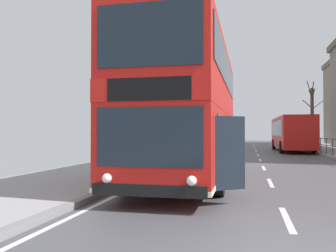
% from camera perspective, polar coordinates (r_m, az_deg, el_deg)
% --- Properties ---
extents(double_decker_bus_main, '(3.19, 10.41, 4.48)m').
position_cam_1_polar(double_decker_bus_main, '(12.00, 3.58, 2.50)').
color(double_decker_bus_main, red).
rests_on(double_decker_bus_main, ground).
extents(background_bus_far_lane, '(2.72, 11.05, 2.90)m').
position_cam_1_polar(background_bus_far_lane, '(32.26, 19.32, -1.02)').
color(background_bus_far_lane, red).
rests_on(background_bus_far_lane, ground).
extents(bare_tree_far_00, '(2.13, 3.25, 7.09)m').
position_cam_1_polar(bare_tree_far_00, '(40.18, 22.29, 1.70)').
color(bare_tree_far_00, '#4C3D2D').
rests_on(bare_tree_far_00, ground).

